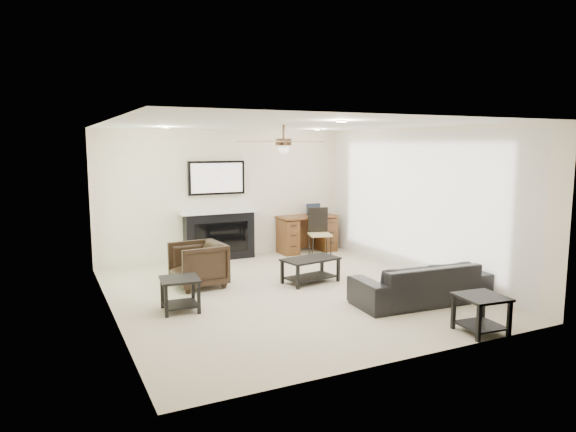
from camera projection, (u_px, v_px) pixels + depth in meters
name	position (u px, v px, depth m)	size (l,w,h in m)	color
room_shell	(295.00, 180.00, 7.67)	(5.50, 5.54, 2.52)	#BAB295
sofa	(421.00, 282.00, 7.23)	(1.95, 0.76, 0.57)	black
armchair	(198.00, 265.00, 8.01)	(0.75, 0.77, 0.70)	black
coffee_table	(310.00, 270.00, 8.27)	(0.90, 0.50, 0.40)	black
end_table_near	(481.00, 314.00, 6.05)	(0.52, 0.52, 0.45)	black
end_table_left	(180.00, 294.00, 6.85)	(0.50, 0.50, 0.45)	black
fireplace_unit	(219.00, 211.00, 9.84)	(1.52, 0.34, 1.91)	black
desk	(307.00, 234.00, 10.63)	(1.22, 0.56, 0.76)	#432510
desk_chair	(320.00, 233.00, 10.12)	(0.42, 0.44, 0.97)	black
laptop	(316.00, 210.00, 10.63)	(0.33, 0.24, 0.23)	black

